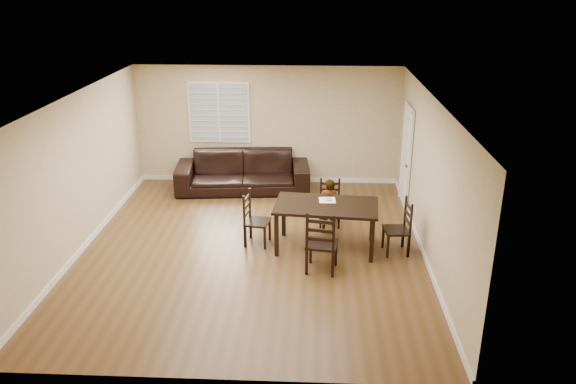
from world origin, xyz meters
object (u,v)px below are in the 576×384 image
object	(u,v)px
dining_table	(326,209)
chair_near	(330,203)
chair_far	(321,246)
sofa	(243,172)
chair_right	(403,229)
chair_left	(251,220)
child	(329,206)
donut	(329,199)

from	to	relation	value
dining_table	chair_near	world-z (taller)	chair_near
chair_far	sofa	size ratio (longest dim) A/B	0.37
chair_near	chair_right	bearing A→B (deg)	-44.53
chair_left	chair_right	bearing A→B (deg)	-86.47
chair_left	chair_right	size ratio (longest dim) A/B	1.01
chair_far	child	distance (m)	1.59
donut	sofa	xyz separation A→B (m)	(-1.86, 2.63, -0.43)
chair_right	child	size ratio (longest dim) A/B	0.92
sofa	child	bearing A→B (deg)	-54.48
dining_table	chair_left	size ratio (longest dim) A/B	1.89
chair_left	donut	bearing A→B (deg)	-78.76
child	chair_far	bearing A→B (deg)	80.70
chair_near	chair_right	size ratio (longest dim) A/B	0.92
donut	chair_far	bearing A→B (deg)	-96.90
dining_table	chair_near	size ratio (longest dim) A/B	2.07
chair_far	chair_right	bearing A→B (deg)	-140.62
child	sofa	distance (m)	2.88
sofa	chair_far	bearing A→B (deg)	-70.59
donut	sofa	distance (m)	3.25
donut	child	bearing A→B (deg)	87.51
child	donut	distance (m)	0.55
dining_table	chair_far	world-z (taller)	chair_far
child	donut	size ratio (longest dim) A/B	10.07
dining_table	chair_right	bearing A→B (deg)	1.02
chair_far	child	world-z (taller)	chair_far
dining_table	chair_right	xyz separation A→B (m)	(1.34, -0.10, -0.30)
chair_far	sofa	world-z (taller)	chair_far
chair_right	chair_far	bearing A→B (deg)	-65.86
chair_right	sofa	bearing A→B (deg)	-139.04
chair_near	donut	distance (m)	1.02
donut	chair_near	bearing A→B (deg)	86.74
chair_near	chair_left	bearing A→B (deg)	-146.11
chair_right	child	xyz separation A→B (m)	(-1.28, 0.74, 0.09)
chair_left	child	world-z (taller)	child
chair_left	donut	distance (m)	1.44
donut	chair_left	bearing A→B (deg)	-177.28
chair_right	sofa	world-z (taller)	chair_right
chair_near	dining_table	bearing A→B (deg)	-95.17
chair_right	donut	distance (m)	1.39
chair_far	chair_left	xyz separation A→B (m)	(-1.24, 1.07, -0.04)
dining_table	chair_far	bearing A→B (deg)	-90.52
chair_near	child	distance (m)	0.48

